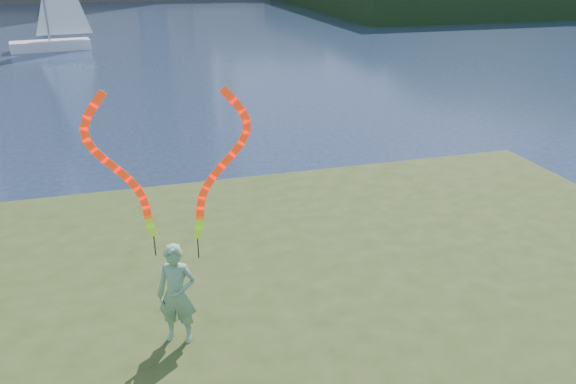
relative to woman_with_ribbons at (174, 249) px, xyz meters
name	(u,v)px	position (x,y,z in m)	size (l,w,h in m)	color
ground	(224,345)	(0.70, 0.66, -2.24)	(320.00, 320.00, 0.00)	#192640
woman_with_ribbons	(174,249)	(0.00, 0.00, 0.00)	(1.86, 0.76, 3.89)	#227A2D
sailboat	(53,29)	(-4.67, 33.96, -0.88)	(5.29, 2.29, 7.93)	white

